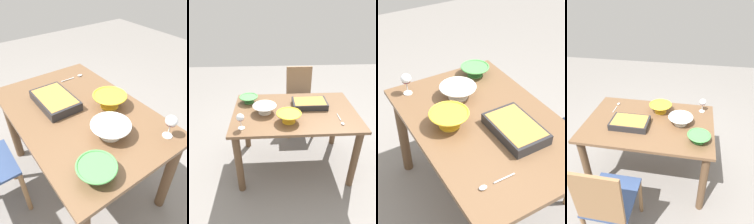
# 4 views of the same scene
# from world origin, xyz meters

# --- Properties ---
(ground_plane) EXTENTS (8.00, 8.00, 0.00)m
(ground_plane) POSITION_xyz_m (0.00, 0.00, 0.00)
(ground_plane) COLOR gray
(dining_table) EXTENTS (1.32, 0.87, 0.75)m
(dining_table) POSITION_xyz_m (0.00, 0.00, 0.62)
(dining_table) COLOR brown
(dining_table) RESTS_ON ground_plane
(wine_glass) EXTENTS (0.07, 0.07, 0.15)m
(wine_glass) POSITION_xyz_m (0.53, 0.30, 0.86)
(wine_glass) COLOR white
(wine_glass) RESTS_ON dining_table
(casserole_dish) EXTENTS (0.38, 0.24, 0.07)m
(casserole_dish) POSITION_xyz_m (-0.17, -0.10, 0.79)
(casserole_dish) COLOR #262628
(casserole_dish) RESTS_ON dining_table
(mixing_bowl) EXTENTS (0.25, 0.25, 0.09)m
(mixing_bowl) POSITION_xyz_m (0.32, 0.02, 0.81)
(mixing_bowl) COLOR white
(mixing_bowl) RESTS_ON dining_table
(small_bowl) EXTENTS (0.25, 0.25, 0.10)m
(small_bowl) POSITION_xyz_m (0.08, 0.21, 0.81)
(small_bowl) COLOR yellow
(small_bowl) RESTS_ON dining_table
(serving_bowl) EXTENTS (0.21, 0.21, 0.08)m
(serving_bowl) POSITION_xyz_m (0.51, -0.22, 0.80)
(serving_bowl) COLOR #4C994C
(serving_bowl) RESTS_ON dining_table
(serving_spoon) EXTENTS (0.03, 0.21, 0.01)m
(serving_spoon) POSITION_xyz_m (-0.43, 0.25, 0.76)
(serving_spoon) COLOR silver
(serving_spoon) RESTS_ON dining_table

